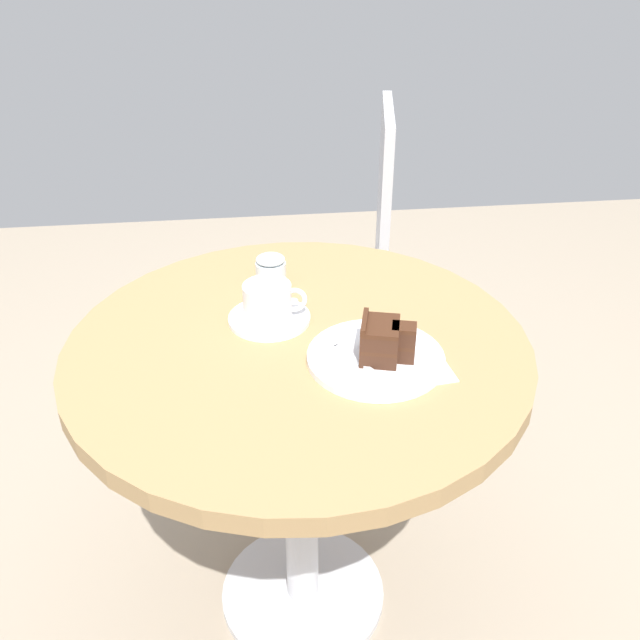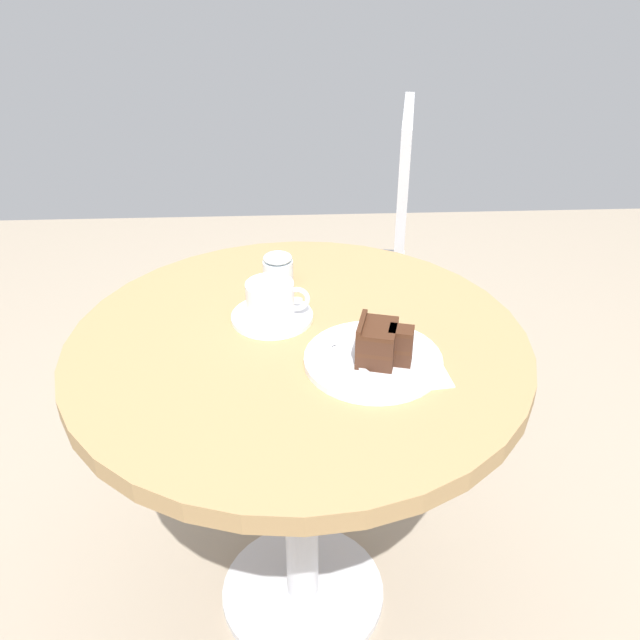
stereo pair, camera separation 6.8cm
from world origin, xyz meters
TOP-DOWN VIEW (x-y plane):
  - ground_plane at (0.00, 0.00)m, footprint 4.40×4.40m
  - cafe_table at (0.00, 0.00)m, footprint 0.80×0.80m
  - saucer at (-0.05, 0.07)m, footprint 0.15×0.15m
  - coffee_cup at (-0.05, 0.07)m, footprint 0.12×0.09m
  - teaspoon at (-0.03, 0.11)m, footprint 0.11×0.04m
  - cake_plate at (0.12, -0.08)m, footprint 0.23×0.23m
  - cake_slice at (0.13, -0.09)m, footprint 0.10×0.09m
  - fork at (0.07, -0.07)m, footprint 0.09×0.14m
  - napkin at (0.16, -0.09)m, footprint 0.17×0.15m
  - cafe_chair at (0.20, 0.68)m, footprint 0.44×0.44m
  - sugar_pot at (-0.03, 0.20)m, footprint 0.06×0.06m

SIDE VIEW (x-z plane):
  - ground_plane at x=0.00m, z-range -0.01..0.00m
  - cafe_chair at x=0.20m, z-range 0.08..0.98m
  - cafe_table at x=0.00m, z-range 0.23..0.92m
  - napkin at x=0.16m, z-range 0.69..0.69m
  - saucer at x=-0.05m, z-range 0.69..0.69m
  - cake_plate at x=0.12m, z-range 0.69..0.70m
  - teaspoon at x=-0.03m, z-range 0.69..0.70m
  - fork at x=0.07m, z-range 0.70..0.70m
  - sugar_pot at x=-0.03m, z-range 0.69..0.75m
  - coffee_cup at x=-0.05m, z-range 0.70..0.76m
  - cake_slice at x=0.13m, z-range 0.69..0.77m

